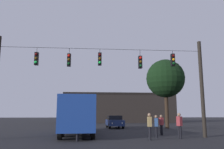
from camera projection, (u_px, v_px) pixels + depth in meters
ground_plane at (98, 128)px, 28.83m from camera, size 168.00×168.00×0.00m
overhead_signal_span at (103, 78)px, 17.24m from camera, size 15.55×0.44×7.38m
city_bus at (78, 112)px, 20.14m from camera, size 2.93×11.09×3.00m
car_near_right at (115, 121)px, 28.54m from camera, size 2.00×4.40×1.52m
pedestrian_crossing_left at (150, 125)px, 15.63m from camera, size 0.26×0.37×1.77m
pedestrian_crossing_center at (161, 124)px, 19.09m from camera, size 0.32×0.41×1.64m
pedestrian_crossing_right at (179, 124)px, 16.36m from camera, size 0.36×0.42×1.78m
pedestrian_near_bus at (78, 127)px, 14.86m from camera, size 0.33×0.41×1.55m
pedestrian_trailing at (156, 125)px, 17.09m from camera, size 0.32×0.41×1.62m
corner_building at (118, 108)px, 48.51m from camera, size 22.07×8.55×5.81m
tree_left_silhouette at (165, 79)px, 28.92m from camera, size 4.75×4.75×8.46m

